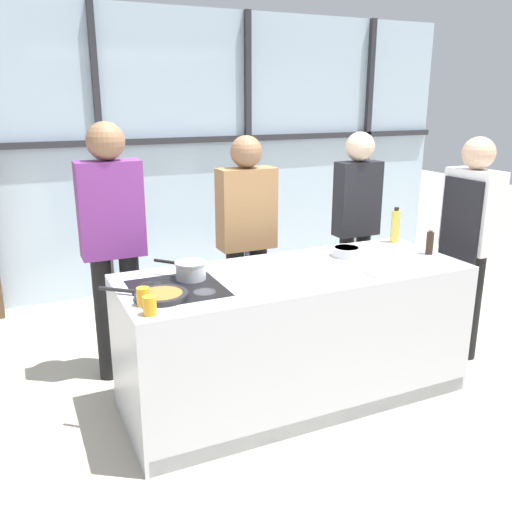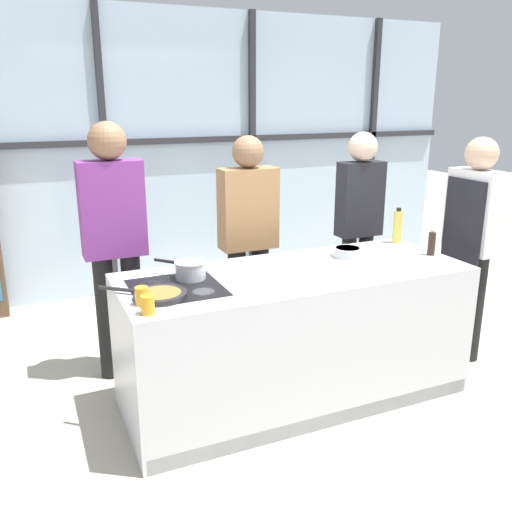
% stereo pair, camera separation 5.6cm
% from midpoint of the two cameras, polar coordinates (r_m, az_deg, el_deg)
% --- Properties ---
extents(ground_plane, '(18.00, 18.00, 0.00)m').
position_cam_midpoint_polar(ground_plane, '(3.83, 4.39, -14.40)').
color(ground_plane, '#BCB29E').
extents(back_window_wall, '(6.40, 0.10, 2.80)m').
position_cam_midpoint_polar(back_window_wall, '(5.69, -7.55, 10.65)').
color(back_window_wall, silver).
rests_on(back_window_wall, ground_plane).
extents(demo_island, '(2.25, 0.86, 0.89)m').
position_cam_midpoint_polar(demo_island, '(3.62, 4.53, -8.34)').
color(demo_island, silver).
rests_on(demo_island, ground_plane).
extents(chef, '(0.24, 0.43, 1.69)m').
position_cam_midpoint_polar(chef, '(4.36, 22.09, 1.96)').
color(chef, black).
rests_on(chef, ground_plane).
extents(spectator_far_left, '(0.43, 0.25, 1.81)m').
position_cam_midpoint_polar(spectator_far_left, '(3.84, -14.31, 2.14)').
color(spectator_far_left, black).
rests_on(spectator_far_left, ground_plane).
extents(spectator_center_left, '(0.43, 0.24, 1.70)m').
position_cam_midpoint_polar(spectator_center_left, '(4.13, -0.43, 2.47)').
color(spectator_center_left, black).
rests_on(spectator_center_left, ground_plane).
extents(spectator_center_right, '(0.38, 0.24, 1.70)m').
position_cam_midpoint_polar(spectator_center_right, '(4.60, 11.13, 3.94)').
color(spectator_center_right, black).
rests_on(spectator_center_right, ground_plane).
extents(frying_pan, '(0.45, 0.40, 0.03)m').
position_cam_midpoint_polar(frying_pan, '(3.04, -9.67, -4.02)').
color(frying_pan, '#232326').
rests_on(frying_pan, demo_island).
extents(saucepan, '(0.28, 0.29, 0.11)m').
position_cam_midpoint_polar(saucepan, '(3.31, -6.48, -1.41)').
color(saucepan, silver).
rests_on(saucepan, demo_island).
extents(white_plate, '(0.27, 0.27, 0.01)m').
position_cam_midpoint_polar(white_plate, '(3.50, 14.01, -1.71)').
color(white_plate, white).
rests_on(white_plate, demo_island).
extents(mixing_bowl, '(0.20, 0.20, 0.06)m').
position_cam_midpoint_polar(mixing_bowl, '(3.81, 10.02, 0.45)').
color(mixing_bowl, silver).
rests_on(mixing_bowl, demo_island).
extents(oil_bottle, '(0.06, 0.06, 0.27)m').
position_cam_midpoint_polar(oil_bottle, '(4.24, 15.05, 3.02)').
color(oil_bottle, '#E0CC4C').
rests_on(oil_bottle, demo_island).
extents(pepper_grinder, '(0.05, 0.05, 0.19)m').
position_cam_midpoint_polar(pepper_grinder, '(3.98, 18.39, 1.30)').
color(pepper_grinder, '#332319').
rests_on(pepper_grinder, demo_island).
extents(juice_glass_near, '(0.07, 0.07, 0.10)m').
position_cam_midpoint_polar(juice_glass_near, '(2.81, -10.77, -5.07)').
color(juice_glass_near, orange).
rests_on(juice_glass_near, demo_island).
extents(juice_glass_far, '(0.07, 0.07, 0.10)m').
position_cam_midpoint_polar(juice_glass_far, '(2.94, -11.40, -4.14)').
color(juice_glass_far, orange).
rests_on(juice_glass_far, demo_island).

